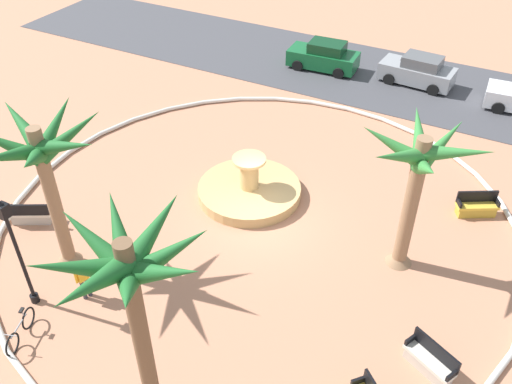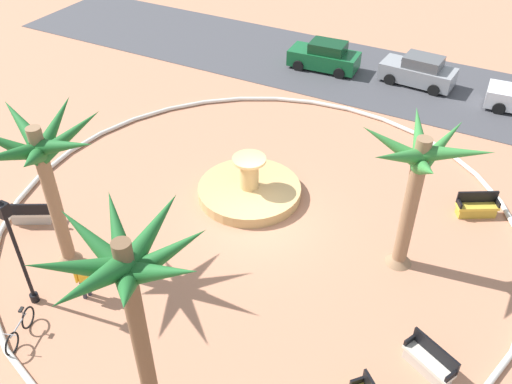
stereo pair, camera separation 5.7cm
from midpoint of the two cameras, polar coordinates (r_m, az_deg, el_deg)
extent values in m
plane|color=tan|center=(21.54, 0.24, -2.87)|extent=(80.00, 80.00, 0.00)
torus|color=silver|center=(21.48, 0.24, -2.66)|extent=(19.88, 19.88, 0.20)
cube|color=#424247|center=(32.95, 12.23, 11.63)|extent=(48.00, 8.00, 0.03)
cylinder|color=tan|center=(22.61, -0.77, 0.12)|extent=(4.24, 4.24, 0.45)
cylinder|color=#236093|center=(22.63, -0.77, 0.05)|extent=(3.73, 3.73, 0.34)
cylinder|color=tan|center=(22.10, -0.79, 1.90)|extent=(0.76, 0.76, 1.27)
cylinder|color=#E0B370|center=(21.70, -0.80, 3.39)|extent=(1.36, 1.36, 0.12)
cylinder|color=#8E6B4C|center=(18.79, 15.65, -1.34)|extent=(0.50, 0.50, 5.18)
cone|color=#8E6B4C|center=(20.29, 14.55, -6.50)|extent=(0.95, 0.95, 0.50)
cone|color=#337F38|center=(17.48, 20.12, 3.85)|extent=(2.20, 0.79, 1.08)
cone|color=#337F38|center=(18.26, 18.53, 4.71)|extent=(1.41, 2.10, 1.56)
cone|color=#337F38|center=(18.34, 16.43, 6.03)|extent=(1.34, 2.19, 1.23)
cone|color=#337F38|center=(17.61, 13.79, 4.87)|extent=(2.18, 0.80, 1.35)
cone|color=#337F38|center=(16.87, 14.51, 3.57)|extent=(1.59, 2.13, 1.17)
cone|color=#337F38|center=(16.85, 17.15, 2.27)|extent=(1.30, 2.15, 1.49)
cylinder|color=brown|center=(13.64, -11.79, -15.30)|extent=(0.42, 0.42, 6.52)
cone|color=#1E6028|center=(11.12, -9.89, -8.24)|extent=(2.04, 0.63, 1.37)
cone|color=#1E6028|center=(11.57, -9.27, -6.34)|extent=(1.87, 1.74, 1.46)
cone|color=#1E6028|center=(11.98, -10.73, -3.93)|extent=(0.64, 2.06, 1.26)
cone|color=#1E6028|center=(12.22, -14.20, -3.97)|extent=(1.88, 1.77, 1.37)
cone|color=#1E6028|center=(12.09, -16.52, -4.96)|extent=(2.08, 0.78, 1.36)
cone|color=#1E6028|center=(11.53, -18.10, -7.46)|extent=(1.78, 1.90, 1.26)
cone|color=#1E6028|center=(11.02, -16.72, -9.20)|extent=(0.56, 2.05, 1.15)
cone|color=#1E6028|center=(10.98, -13.34, -10.02)|extent=(1.73, 1.87, 1.47)
cylinder|color=#8E6B4C|center=(19.26, -20.35, -0.81)|extent=(0.46, 0.46, 5.49)
cone|color=#8E6B4C|center=(20.81, -18.89, -6.20)|extent=(0.87, 0.87, 0.50)
cone|color=#1E6028|center=(17.27, -19.33, 4.51)|extent=(2.39, 0.72, 1.23)
cone|color=#1E6028|center=(18.17, -18.78, 5.69)|extent=(1.68, 2.25, 1.55)
cone|color=#1E6028|center=(18.74, -20.18, 6.58)|extent=(1.06, 2.39, 1.45)
cone|color=#1E6028|center=(18.89, -23.32, 6.66)|extent=(2.41, 1.37, 1.11)
cone|color=#1E6028|center=(18.48, -24.74, 4.58)|extent=(2.29, 1.55, 1.59)
cone|color=#1E6028|center=(17.53, -24.59, 3.39)|extent=(0.74, 2.39, 1.32)
cone|color=#1E6028|center=(17.15, -22.27, 3.04)|extent=(1.91, 2.15, 1.43)
cube|color=beige|center=(22.88, -22.38, -1.99)|extent=(1.64, 1.21, 0.12)
cube|color=black|center=(22.55, -22.72, -1.74)|extent=(1.44, 0.84, 0.50)
cube|color=#B6ADA0|center=(23.03, -22.24, -2.48)|extent=(1.51, 1.11, 0.39)
cube|color=black|center=(23.09, -24.19, -1.71)|extent=(0.29, 0.43, 0.24)
cube|color=black|center=(22.53, -20.69, -1.72)|extent=(0.29, 0.43, 0.24)
cube|color=black|center=(16.27, 10.47, -18.72)|extent=(0.36, 0.39, 0.24)
cube|color=gold|center=(23.16, 21.90, -1.33)|extent=(1.64, 1.23, 0.12)
cube|color=black|center=(23.13, 21.90, -0.42)|extent=(1.42, 0.87, 0.50)
cube|color=gold|center=(23.30, 21.76, -1.82)|extent=(1.50, 1.14, 0.39)
cube|color=black|center=(23.38, 23.67, -1.00)|extent=(0.29, 0.43, 0.24)
cube|color=black|center=(22.78, 20.25, -1.11)|extent=(0.29, 0.43, 0.24)
cube|color=beige|center=(17.31, 17.45, -16.31)|extent=(1.66, 1.15, 0.12)
cube|color=black|center=(17.19, 18.10, -15.34)|extent=(1.47, 0.78, 0.50)
cube|color=#B6ADA0|center=(17.51, 17.29, -16.81)|extent=(1.52, 1.06, 0.39)
cube|color=black|center=(17.00, 19.53, -17.53)|extent=(0.27, 0.44, 0.24)
cube|color=black|center=(17.43, 15.63, -14.56)|extent=(0.27, 0.44, 0.24)
cylinder|color=black|center=(18.73, -23.22, -6.64)|extent=(0.12, 0.12, 3.66)
cylinder|color=black|center=(19.85, -22.04, -10.14)|extent=(0.28, 0.28, 0.30)
cube|color=black|center=(17.47, -24.84, -1.77)|extent=(0.32, 0.32, 0.44)
sphere|color=#F2EDCC|center=(17.47, -24.84, -1.77)|extent=(0.22, 0.22, 0.22)
cone|color=black|center=(17.31, -25.07, -1.06)|extent=(0.20, 0.20, 0.18)
torus|color=black|center=(18.52, -24.02, -14.24)|extent=(0.30, 0.70, 0.72)
torus|color=black|center=(19.02, -22.62, -11.99)|extent=(0.30, 0.70, 0.72)
cylinder|color=#99999E|center=(18.60, -23.49, -12.63)|extent=(0.36, 0.91, 0.05)
cylinder|color=#99999E|center=(18.67, -23.11, -11.55)|extent=(0.04, 0.04, 0.30)
cube|color=black|center=(18.55, -23.23, -11.20)|extent=(0.16, 0.22, 0.06)
cylinder|color=#99999E|center=(18.28, -24.24, -13.40)|extent=(0.42, 0.17, 0.03)
cylinder|color=#33333D|center=(19.21, -17.55, -9.61)|extent=(0.14, 0.14, 0.83)
cylinder|color=#33333D|center=(19.26, -17.10, -9.35)|extent=(0.14, 0.14, 0.83)
cube|color=yellow|center=(18.75, -17.71, -8.03)|extent=(0.29, 0.38, 0.56)
sphere|color=beige|center=(18.48, -17.94, -7.15)|extent=(0.22, 0.22, 0.22)
cylinder|color=yellow|center=(18.69, -18.28, -8.35)|extent=(0.09, 0.09, 0.53)
cylinder|color=yellow|center=(18.81, -17.15, -7.70)|extent=(0.09, 0.09, 0.53)
cube|color=#145B2D|center=(33.16, 6.91, 13.56)|extent=(4.10, 1.96, 0.90)
cube|color=#0C371B|center=(32.82, 7.34, 14.66)|extent=(2.09, 1.57, 0.60)
cube|color=#333D47|center=(33.10, 5.81, 14.82)|extent=(0.38, 1.38, 0.51)
cylinder|color=black|center=(32.90, 4.29, 12.94)|extent=(0.65, 0.26, 0.64)
cylinder|color=black|center=(34.37, 5.33, 13.99)|extent=(0.65, 0.26, 0.64)
cylinder|color=black|center=(32.23, 8.50, 12.08)|extent=(0.65, 0.26, 0.64)
cylinder|color=black|center=(33.72, 9.39, 13.17)|extent=(0.65, 0.26, 0.64)
cube|color=gray|center=(32.40, 16.27, 11.73)|extent=(4.09, 1.94, 0.90)
cube|color=#545558|center=(32.06, 16.84, 12.80)|extent=(2.08, 1.56, 0.60)
cube|color=#333D47|center=(32.30, 15.28, 13.11)|extent=(0.37, 1.38, 0.51)
cylinder|color=black|center=(32.08, 13.58, 11.31)|extent=(0.65, 0.26, 0.64)
cylinder|color=black|center=(33.57, 14.62, 12.34)|extent=(0.65, 0.26, 0.64)
cylinder|color=black|center=(31.52, 17.82, 10.05)|extent=(0.65, 0.26, 0.64)
cylinder|color=black|center=(33.03, 18.70, 11.14)|extent=(0.65, 0.26, 0.64)
cylinder|color=black|center=(30.84, 23.77, 7.97)|extent=(0.65, 0.27, 0.64)
cylinder|color=black|center=(32.38, 24.01, 9.28)|extent=(0.65, 0.27, 0.64)
camera|label=1|loc=(0.03, -90.08, -0.06)|focal=38.57mm
camera|label=2|loc=(0.03, 89.92, 0.06)|focal=38.57mm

